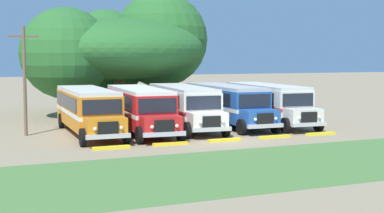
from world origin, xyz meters
name	(u,v)px	position (x,y,z in m)	size (l,w,h in m)	color
ground_plane	(221,140)	(0.00, 0.00, 0.00)	(220.00, 220.00, 0.00)	#937F60
foreground_grass_strip	(293,163)	(0.00, -7.49, 0.00)	(80.00, 8.63, 0.01)	#4C7538
parked_bus_slot_0	(88,109)	(-6.51, 5.64, 1.58)	(2.94, 10.87, 2.82)	orange
parked_bus_slot_1	(140,107)	(-3.24, 5.21, 1.58)	(3.36, 10.94, 2.82)	red
parked_bus_slot_2	(183,105)	(0.08, 5.99, 1.58)	(3.56, 10.97, 2.82)	silver
parked_bus_slot_3	(226,103)	(3.43, 6.15, 1.58)	(3.01, 10.88, 2.82)	#23519E
parked_bus_slot_4	(268,102)	(6.56, 5.72, 1.58)	(3.39, 10.95, 2.82)	silver
curb_wheelstop_0	(111,148)	(-6.63, -0.53, 0.07)	(2.00, 0.36, 0.15)	yellow
curb_wheelstop_1	(171,144)	(-3.31, -0.53, 0.07)	(2.00, 0.36, 0.15)	yellow
curb_wheelstop_2	(225,140)	(0.00, -0.53, 0.07)	(2.00, 0.36, 0.15)	yellow
curb_wheelstop_3	(275,137)	(3.31, -0.53, 0.07)	(2.00, 0.36, 0.15)	yellow
curb_wheelstop_4	(321,134)	(6.63, -0.53, 0.07)	(2.00, 0.36, 0.15)	yellow
broad_shade_tree	(119,48)	(-1.14, 17.55, 5.57)	(16.82, 14.78, 10.59)	brown
utility_pole	(25,78)	(-10.21, 6.26, 3.56)	(1.80, 0.20, 6.65)	brown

